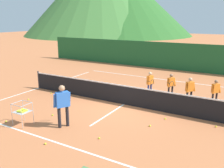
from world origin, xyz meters
The scene contains 23 objects.
ground_plane centered at (0.00, 0.00, 0.00)m, with size 120.00×120.00×0.00m, color #C67042.
line_baseline_near centered at (0.00, -4.54, 0.00)m, with size 11.62×0.08×0.01m, color white.
line_baseline_far centered at (0.00, 5.83, 0.00)m, with size 11.62×0.08×0.01m, color white.
line_sideline_west centered at (-5.81, 0.00, 0.00)m, with size 0.08×10.37×0.01m, color white.
line_service_center centered at (0.00, 0.00, 0.00)m, with size 0.08×5.81×0.01m, color white.
tennis_net centered at (0.00, 0.00, 0.50)m, with size 11.65×0.08×1.05m.
instructor centered at (-0.86, -3.43, 1.01)m, with size 0.55×0.83×1.68m.
student_0 centered at (0.54, 2.01, 0.79)m, with size 0.42×0.69×1.31m.
student_1 centered at (1.63, 2.20, 0.77)m, with size 0.43×0.70×1.28m.
student_2 centered at (2.73, 1.65, 0.80)m, with size 0.46×0.51×1.34m.
student_3 centered at (3.83, 2.15, 0.75)m, with size 0.44×0.47×1.26m.
ball_cart centered at (-2.38, -4.09, 0.58)m, with size 0.58×0.58×0.90m.
tennis_ball_0 centered at (-0.46, -4.83, 0.03)m, with size 0.07×0.07×0.07m, color yellow.
tennis_ball_1 centered at (2.05, -1.74, 0.03)m, with size 0.07×0.07×0.07m, color yellow.
tennis_ball_2 centered at (-3.17, -4.30, 0.03)m, with size 0.07×0.07×0.07m, color yellow.
tennis_ball_3 centered at (-2.01, -2.85, 0.03)m, with size 0.07×0.07×0.07m, color yellow.
tennis_ball_4 centered at (2.35, -0.77, 0.03)m, with size 0.07×0.07×0.07m, color yellow.
tennis_ball_5 centered at (-4.58, -1.90, 0.03)m, with size 0.07×0.07×0.07m, color yellow.
tennis_ball_7 centered at (4.30, -0.52, 0.03)m, with size 0.07×0.07×0.07m, color yellow.
tennis_ball_8 centered at (0.89, -3.59, 0.03)m, with size 0.07×0.07×0.07m, color yellow.
tennis_ball_9 centered at (-4.32, -0.51, 0.03)m, with size 0.07×0.07×0.07m, color yellow.
windscreen_fence centered at (0.00, 9.46, 1.10)m, with size 25.56×0.08×2.20m, color #1E5B2D.
hill_0 centered at (-25.56, 45.26, 8.25)m, with size 36.86×36.86×16.50m, color #2D6628.
Camera 1 is at (5.16, -10.06, 4.09)m, focal length 39.10 mm.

